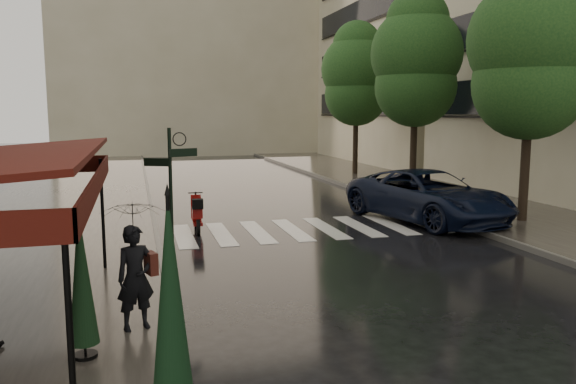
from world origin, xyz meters
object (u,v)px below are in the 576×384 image
scooter (197,215)px  parked_car (428,196)px  pedestrian_with_umbrella (134,226)px  parasol_front (171,306)px  parasol_back (81,277)px

scooter → parked_car: size_ratio=0.28×
pedestrian_with_umbrella → parked_car: pedestrian_with_umbrella is taller
pedestrian_with_umbrella → parasol_front: 3.12m
parasol_front → parasol_back: size_ratio=1.22×
parasol_front → parasol_back: 2.46m
scooter → parasol_front: (-1.38, -10.61, 1.00)m
pedestrian_with_umbrella → scooter: pedestrian_with_umbrella is taller
pedestrian_with_umbrella → parasol_back: 1.22m
pedestrian_with_umbrella → parked_car: (9.00, 7.21, -0.93)m
pedestrian_with_umbrella → scooter: (1.73, 7.52, -1.24)m
parked_car → parasol_front: 13.46m
pedestrian_with_umbrella → parked_car: size_ratio=0.42×
parasol_front → parasol_back: parasol_front is taller
pedestrian_with_umbrella → scooter: size_ratio=1.49×
parasol_back → parasol_front: bearing=-64.7°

